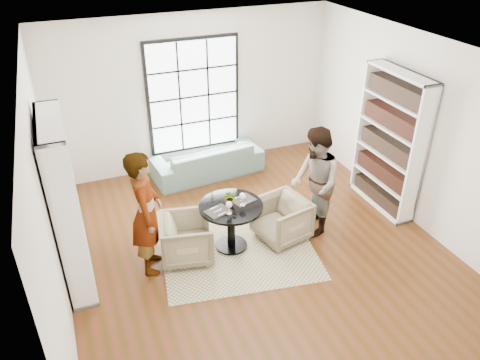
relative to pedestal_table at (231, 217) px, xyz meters
name	(u,v)px	position (x,y,z in m)	size (l,w,h in m)	color
ground	(254,246)	(0.33, -0.13, -0.55)	(6.00, 6.00, 0.00)	#5A2B15
room_shell	(241,160)	(0.33, 0.41, 0.70)	(6.00, 6.01, 6.00)	silver
rug	(235,243)	(0.09, 0.06, -0.55)	(2.29, 2.29, 0.01)	#BEAF8F
pedestal_table	(231,217)	(0.00, 0.00, 0.00)	(0.96, 0.96, 0.76)	black
sofa	(207,160)	(0.39, 2.32, -0.24)	(2.12, 0.83, 0.62)	gray
armchair_left	(187,238)	(-0.69, 0.01, -0.21)	(0.73, 0.75, 0.69)	tan
armchair_right	(281,219)	(0.81, -0.07, -0.21)	(0.73, 0.76, 0.69)	#C0AF89
person_left	(146,213)	(-1.24, 0.01, 0.38)	(0.68, 0.45, 1.87)	gray
person_right	(315,183)	(1.36, -0.07, 0.34)	(0.86, 0.67, 1.78)	gray
placemat_left	(218,211)	(-0.23, -0.08, 0.21)	(0.34, 0.26, 0.01)	black
placemat_right	(243,200)	(0.22, 0.06, 0.21)	(0.34, 0.26, 0.01)	black
cutlery_left	(218,211)	(-0.23, -0.08, 0.22)	(0.14, 0.22, 0.01)	silver
cutlery_right	(243,200)	(0.22, 0.06, 0.22)	(0.14, 0.22, 0.01)	silver
wine_glass_left	(229,205)	(-0.10, -0.19, 0.35)	(0.09, 0.09, 0.20)	silver
wine_glass_right	(243,197)	(0.16, -0.06, 0.36)	(0.10, 0.10, 0.21)	silver
flower_centerpiece	(230,198)	(0.00, 0.03, 0.32)	(0.20, 0.18, 0.23)	gray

